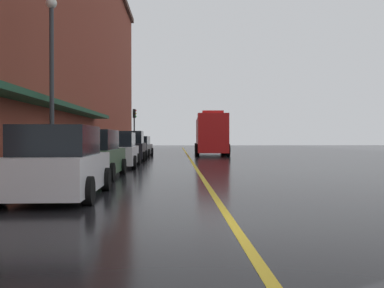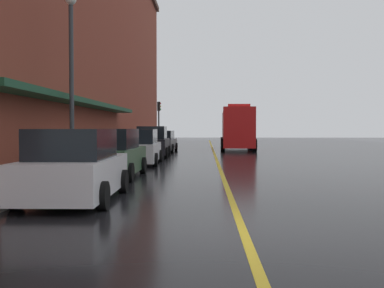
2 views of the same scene
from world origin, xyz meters
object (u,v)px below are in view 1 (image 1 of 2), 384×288
fire_truck (211,135)px  parking_meter_2 (112,144)px  parking_meter_0 (52,150)px  parked_car_2 (117,151)px  parked_car_4 (139,147)px  parked_car_0 (59,164)px  street_lamp_left (52,65)px  traffic_light_near (134,122)px  parked_car_1 (94,156)px  parking_meter_1 (95,146)px  parked_car_3 (130,147)px

fire_truck → parking_meter_2: size_ratio=6.61×
parking_meter_0 → fire_truck: bearing=71.7°
parked_car_2 → parking_meter_2: size_ratio=3.69×
parked_car_4 → fire_truck: 6.79m
parked_car_0 → street_lamp_left: 7.98m
traffic_light_near → parking_meter_0: bearing=-90.1°
parking_meter_0 → parked_car_1: bearing=29.2°
parked_car_2 → fire_truck: bearing=-22.6°
parked_car_4 → street_lamp_left: size_ratio=0.70×
parked_car_1 → parking_meter_0: bearing=120.0°
parked_car_1 → parking_meter_2: parked_car_1 is taller
parked_car_1 → parking_meter_2: size_ratio=3.57×
parked_car_1 → traffic_light_near: size_ratio=1.10×
parked_car_4 → parking_meter_1: (-1.44, -11.05, 0.30)m
parked_car_1 → traffic_light_near: traffic_light_near is taller
parked_car_0 → parking_meter_1: parked_car_0 is taller
parked_car_1 → parking_meter_0: 1.53m
parked_car_0 → street_lamp_left: (-2.07, 6.82, 3.57)m
parking_meter_1 → street_lamp_left: bearing=-95.8°
parked_car_3 → fire_truck: bearing=-33.4°
fire_truck → parking_meter_2: fire_truck is taller
parked_car_3 → fire_truck: 11.18m
parked_car_0 → parked_car_1: bearing=0.7°
parked_car_4 → street_lamp_left: street_lamp_left is taller
parking_meter_0 → parking_meter_2: 14.69m
parked_car_1 → parking_meter_1: (-1.32, 7.39, 0.23)m
parking_meter_1 → traffic_light_near: traffic_light_near is taller
parking_meter_2 → street_lamp_left: 12.97m
parked_car_0 → parking_meter_0: parked_car_0 is taller
parked_car_2 → parking_meter_2: parked_car_2 is taller
parked_car_2 → traffic_light_near: bearing=1.9°
parked_car_2 → parked_car_3: bearing=-1.4°
fire_truck → parking_meter_2: (-7.38, -7.63, -0.68)m
parked_car_4 → traffic_light_near: bearing=9.1°
parked_car_1 → parked_car_2: parked_car_1 is taller
street_lamp_left → parking_meter_0: bearing=-74.5°
street_lamp_left → parked_car_2: bearing=67.1°
traffic_light_near → street_lamp_left: bearing=-91.4°
parked_car_1 → traffic_light_near: 29.29m
parked_car_3 → fire_truck: (6.01, 9.38, 0.85)m
parked_car_4 → parking_meter_2: bearing=164.0°
parked_car_2 → parked_car_3: size_ratio=1.16×
parked_car_2 → parked_car_4: parked_car_2 is taller
parking_meter_1 → traffic_light_near: size_ratio=0.31×
parked_car_2 → street_lamp_left: bearing=155.7°
parked_car_3 → parking_meter_0: 13.02m
parked_car_4 → parking_meter_0: parked_car_4 is taller
parked_car_2 → parking_meter_2: (-1.38, 7.84, 0.24)m
fire_truck → traffic_light_near: (-7.32, 7.58, 1.42)m
parked_car_3 → traffic_light_near: size_ratio=0.98×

